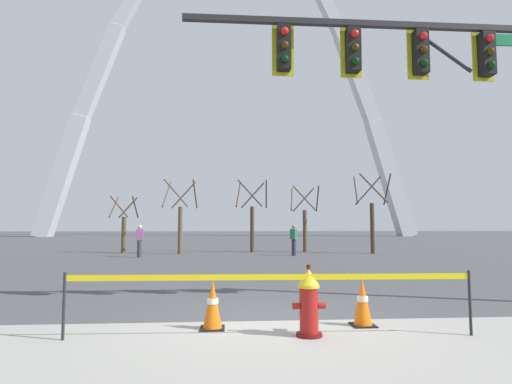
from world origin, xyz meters
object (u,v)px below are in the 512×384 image
object	(u,v)px
fire_hydrant	(309,302)
traffic_cone_mid_sidewalk	(362,303)
monument_arch	(231,82)
pedestrian_walking_left	(140,241)
traffic_signal_gantry	(442,84)
pedestrian_standing_center	(294,240)
traffic_cone_by_hydrant	(213,305)

from	to	relation	value
fire_hydrant	traffic_cone_mid_sidewalk	xyz separation A→B (m)	(0.94, 0.53, -0.11)
monument_arch	pedestrian_walking_left	size ratio (longest dim) A/B	35.53
fire_hydrant	pedestrian_walking_left	size ratio (longest dim) A/B	0.62
traffic_signal_gantry	pedestrian_standing_center	bearing A→B (deg)	93.29
traffic_signal_gantry	monument_arch	xyz separation A→B (m)	(-3.62, 54.35, 19.19)
traffic_cone_mid_sidewalk	pedestrian_standing_center	bearing A→B (deg)	84.58
pedestrian_standing_center	traffic_cone_by_hydrant	bearing A→B (deg)	-103.71
fire_hydrant	traffic_cone_mid_sidewalk	size ratio (longest dim) A/B	1.36
monument_arch	traffic_cone_mid_sidewalk	bearing A→B (deg)	-88.59
pedestrian_walking_left	pedestrian_standing_center	world-z (taller)	same
traffic_cone_mid_sidewalk	traffic_cone_by_hydrant	bearing A→B (deg)	-179.20
pedestrian_walking_left	pedestrian_standing_center	xyz separation A→B (m)	(7.79, 0.65, 0.00)
traffic_signal_gantry	traffic_cone_mid_sidewalk	bearing A→B (deg)	-145.42
traffic_cone_mid_sidewalk	pedestrian_walking_left	distance (m)	15.98
monument_arch	pedestrian_walking_left	world-z (taller)	monument_arch
monument_arch	pedestrian_standing_center	bearing A→B (deg)	-86.01
traffic_cone_by_hydrant	pedestrian_standing_center	bearing A→B (deg)	76.29
traffic_signal_gantry	traffic_cone_by_hydrant	bearing A→B (deg)	-160.80
traffic_cone_mid_sidewalk	traffic_signal_gantry	bearing A→B (deg)	34.58
traffic_cone_mid_sidewalk	pedestrian_standing_center	xyz separation A→B (m)	(1.45, 15.31, 0.46)
fire_hydrant	traffic_signal_gantry	size ratio (longest dim) A/B	0.13
traffic_cone_by_hydrant	pedestrian_walking_left	world-z (taller)	pedestrian_walking_left
traffic_cone_by_hydrant	pedestrian_standing_center	size ratio (longest dim) A/B	0.46
traffic_cone_mid_sidewalk	pedestrian_walking_left	xyz separation A→B (m)	(-6.34, 14.66, 0.46)
traffic_cone_by_hydrant	pedestrian_walking_left	bearing A→B (deg)	105.41
monument_arch	traffic_cone_by_hydrant	bearing A→B (deg)	-90.94
traffic_cone_by_hydrant	monument_arch	xyz separation A→B (m)	(0.92, 55.93, 23.23)
pedestrian_walking_left	traffic_cone_by_hydrant	bearing A→B (deg)	-74.59
fire_hydrant	pedestrian_walking_left	distance (m)	16.12
pedestrian_standing_center	monument_arch	bearing A→B (deg)	93.99
traffic_cone_mid_sidewalk	pedestrian_walking_left	world-z (taller)	pedestrian_walking_left
traffic_signal_gantry	monument_arch	world-z (taller)	monument_arch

